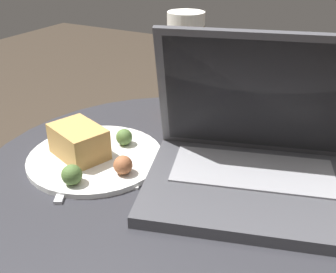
# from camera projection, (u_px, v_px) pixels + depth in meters

# --- Properties ---
(table) EXTENTS (0.66, 0.66, 0.58)m
(table) POSITION_uv_depth(u_px,v_px,m) (176.00, 256.00, 0.72)
(table) COLOR #515156
(table) RESTS_ON ground_plane
(napkin) EXTENTS (0.17, 0.15, 0.00)m
(napkin) POSITION_uv_depth(u_px,v_px,m) (98.00, 170.00, 0.64)
(napkin) COLOR white
(napkin) RESTS_ON table
(laptop) EXTENTS (0.36, 0.31, 0.23)m
(laptop) POSITION_uv_depth(u_px,v_px,m) (254.00, 157.00, 0.59)
(laptop) COLOR #47474C
(laptop) RESTS_ON table
(beer_glass) EXTENTS (0.07, 0.07, 0.21)m
(beer_glass) POSITION_uv_depth(u_px,v_px,m) (185.00, 66.00, 0.79)
(beer_glass) COLOR #C6701E
(beer_glass) RESTS_ON table
(snack_plate) EXTENTS (0.23, 0.23, 0.06)m
(snack_plate) POSITION_uv_depth(u_px,v_px,m) (90.00, 152.00, 0.66)
(snack_plate) COLOR silver
(snack_plate) RESTS_ON table
(fork) EXTENTS (0.10, 0.16, 0.00)m
(fork) POSITION_uv_depth(u_px,v_px,m) (72.00, 166.00, 0.65)
(fork) COLOR silver
(fork) RESTS_ON table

